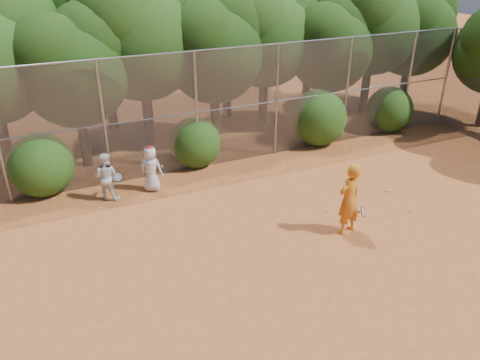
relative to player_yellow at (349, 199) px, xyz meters
name	(u,v)px	position (x,y,z in m)	size (l,w,h in m)	color
ground	(316,252)	(-1.22, -0.48, -1.00)	(80.00, 80.00, 0.00)	#A45125
fence_back	(221,107)	(-1.34, 5.52, 1.05)	(20.05, 0.09, 4.03)	gray
tree_2	(74,62)	(-5.67, 7.35, 2.58)	(3.99, 3.47, 5.47)	black
tree_3	(141,27)	(-3.16, 8.36, 3.39)	(4.89, 4.26, 6.70)	black
tree_4	(214,43)	(-0.67, 7.76, 2.75)	(4.19, 3.64, 5.73)	black
tree_5	(266,27)	(1.84, 8.56, 3.04)	(4.51, 3.92, 6.17)	black
tree_6	(332,41)	(4.33, 7.55, 2.46)	(3.86, 3.36, 5.29)	black
tree_7	(375,15)	(6.84, 8.16, 3.28)	(4.77, 4.14, 6.53)	black
tree_8	(414,24)	(8.83, 7.86, 2.81)	(4.25, 3.70, 5.82)	black
tree_10	(101,14)	(-4.16, 10.56, 3.62)	(5.15, 4.48, 7.06)	black
tree_11	(227,20)	(0.84, 10.16, 3.16)	(4.64, 4.03, 6.35)	black
tree_12	(312,4)	(5.34, 10.76, 3.51)	(5.02, 4.37, 6.88)	black
bush_0	(41,162)	(-7.22, 5.82, 0.00)	(2.00, 2.00, 2.00)	#1D4210
bush_1	(195,140)	(-2.22, 5.82, -0.10)	(1.80, 1.80, 1.80)	#1D4210
bush_2	(318,115)	(2.78, 5.82, 0.10)	(2.20, 2.20, 2.20)	#1D4210
bush_3	(390,107)	(6.28, 5.82, -0.05)	(1.90, 1.90, 1.90)	#1D4210
player_yellow	(349,199)	(0.00, 0.00, 0.00)	(0.92, 0.66, 2.01)	orange
player_teen	(151,168)	(-4.13, 4.52, -0.26)	(0.86, 0.80, 1.50)	silver
player_white	(106,176)	(-5.51, 4.53, -0.26)	(0.93, 0.88, 1.49)	white
ball_0	(411,211)	(2.36, 0.08, -0.97)	(0.07, 0.07, 0.07)	#BDDE28
ball_1	(353,169)	(2.54, 3.10, -0.97)	(0.07, 0.07, 0.07)	#BDDE28
ball_2	(387,191)	(2.55, 1.35, -0.97)	(0.07, 0.07, 0.07)	#BDDE28
ball_3	(327,210)	(0.17, 1.13, -0.97)	(0.07, 0.07, 0.07)	#BDDE28
ball_4	(351,151)	(3.42, 4.41, -0.97)	(0.07, 0.07, 0.07)	#BDDE28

